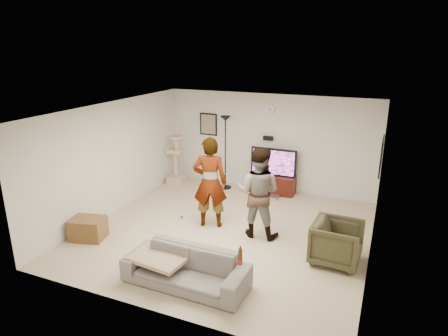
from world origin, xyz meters
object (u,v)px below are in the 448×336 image
at_px(person_right, 258,192).
at_px(person_left, 210,183).
at_px(armchair, 337,243).
at_px(side_table, 88,228).
at_px(tv_stand, 273,184).
at_px(sofa, 186,268).
at_px(tv, 274,162).
at_px(beer_bottle, 240,257).
at_px(floor_lamp, 225,153).
at_px(cat_tree, 175,159).

bearing_deg(person_right, person_left, -2.60).
relative_size(armchair, side_table, 1.30).
bearing_deg(side_table, tv_stand, 55.89).
distance_m(sofa, side_table, 2.59).
bearing_deg(tv, side_table, -124.11).
xyz_separation_m(sofa, beer_bottle, (0.92, 0.00, 0.42)).
xyz_separation_m(person_left, side_table, (-1.96, -1.49, -0.75)).
xyz_separation_m(floor_lamp, side_table, (-1.36, -3.71, -0.75)).
bearing_deg(side_table, sofa, -13.74).
distance_m(floor_lamp, sofa, 4.52).
height_order(floor_lamp, person_right, floor_lamp).
xyz_separation_m(beer_bottle, armchair, (1.18, 1.63, -0.33)).
xyz_separation_m(person_left, armchair, (2.65, -0.47, -0.58)).
bearing_deg(armchair, cat_tree, 64.39).
distance_m(person_right, side_table, 3.42).
xyz_separation_m(floor_lamp, armchair, (3.25, -2.69, -0.58)).
bearing_deg(cat_tree, beer_bottle, -50.04).
bearing_deg(sofa, floor_lamp, 105.83).
xyz_separation_m(person_left, beer_bottle, (1.48, -2.11, -0.25)).
bearing_deg(person_left, sofa, 85.68).
bearing_deg(sofa, person_left, 105.70).
relative_size(floor_lamp, armchair, 2.31).
relative_size(cat_tree, sofa, 0.68).
distance_m(person_left, person_right, 1.05).
xyz_separation_m(person_right, side_table, (-3.01, -1.47, -0.70)).
height_order(floor_lamp, beer_bottle, floor_lamp).
bearing_deg(side_table, floor_lamp, 69.85).
relative_size(cat_tree, side_table, 2.12).
bearing_deg(floor_lamp, cat_tree, -172.66).
bearing_deg(cat_tree, sofa, -58.36).
bearing_deg(cat_tree, tv_stand, 7.29).
distance_m(person_left, armchair, 2.76).
distance_m(sofa, armchair, 2.66).
bearing_deg(person_left, floor_lamp, -94.06).
distance_m(beer_bottle, side_table, 3.52).
relative_size(floor_lamp, person_left, 1.00).
bearing_deg(tv, person_right, -80.75).
relative_size(tv_stand, cat_tree, 0.84).
bearing_deg(beer_bottle, person_left, 125.02).
bearing_deg(beer_bottle, cat_tree, 129.96).
xyz_separation_m(person_left, sofa, (0.56, -2.11, -0.67)).
distance_m(cat_tree, armchair, 5.29).
height_order(person_left, side_table, person_left).
bearing_deg(floor_lamp, beer_bottle, -64.38).
bearing_deg(floor_lamp, person_left, -74.92).
distance_m(person_right, armchair, 1.75).
distance_m(person_left, side_table, 2.57).
bearing_deg(cat_tree, armchair, -28.39).
distance_m(tv_stand, beer_bottle, 4.58).
height_order(sofa, side_table, sofa).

